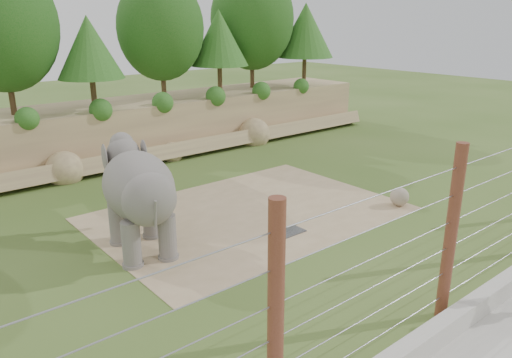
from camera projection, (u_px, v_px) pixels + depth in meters
ground at (300, 248)px, 14.51m from camera, size 90.00×90.00×0.00m
back_embankment at (118, 72)px, 22.91m from camera, size 30.00×5.52×8.77m
dirt_patch at (249, 213)px, 17.00m from camera, size 10.00×7.00×0.02m
drain_grate at (289, 232)px, 15.48m from camera, size 1.00×0.60×0.03m
elephant at (140, 201)px, 13.84m from camera, size 2.38×4.02×3.04m
stone_ball at (399, 197)px, 17.59m from camera, size 0.66×0.66×0.66m
retaining_wall at (462, 316)px, 10.77m from camera, size 26.00×0.35×0.50m
barrier_fence at (451, 234)px, 10.59m from camera, size 20.26×0.26×4.00m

